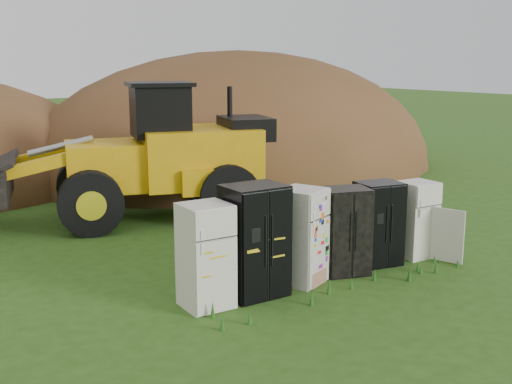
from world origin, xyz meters
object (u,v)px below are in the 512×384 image
fridge_black_side (255,241)px  fridge_black_right (378,223)px  fridge_dark_mid (345,231)px  wheel_loader (126,153)px  fridge_leftmost (206,256)px  fridge_open_door (416,219)px  fridge_sticker (301,236)px

fridge_black_side → fridge_black_right: (3.00, 0.09, -0.14)m
fridge_dark_mid → wheel_loader: wheel_loader is taller
fridge_leftmost → fridge_black_right: (3.95, 0.09, -0.04)m
fridge_black_right → fridge_open_door: fridge_black_right is taller
fridge_sticker → fridge_black_right: 1.95m
fridge_black_right → wheel_loader: 6.71m
fridge_black_right → wheel_loader: size_ratio=0.23×
fridge_leftmost → wheel_loader: bearing=80.6°
fridge_black_side → wheel_loader: 6.19m
fridge_leftmost → fridge_sticker: bearing=3.1°
fridge_black_side → fridge_open_door: size_ratio=1.23×
fridge_black_side → wheel_loader: wheel_loader is taller
fridge_black_right → fridge_dark_mid: bearing=-165.0°
fridge_open_door → fridge_sticker: bearing=-178.1°
fridge_black_side → fridge_dark_mid: (2.07, 0.01, -0.14)m
fridge_leftmost → fridge_black_right: size_ratio=1.05×
wheel_loader → fridge_dark_mid: bearing=-56.9°
fridge_sticker → fridge_open_door: size_ratio=1.11×
fridge_sticker → wheel_loader: (-0.81, 6.09, 0.86)m
fridge_open_door → wheel_loader: size_ratio=0.22×
fridge_leftmost → wheel_loader: wheel_loader is taller
fridge_sticker → fridge_dark_mid: bearing=-25.2°
fridge_black_right → fridge_open_door: (1.00, -0.07, -0.04)m
fridge_sticker → fridge_dark_mid: (1.02, -0.04, -0.05)m
fridge_leftmost → fridge_sticker: 2.01m
fridge_dark_mid → fridge_open_door: (1.93, -0.00, -0.04)m
fridge_black_side → wheel_loader: size_ratio=0.27×
fridge_black_side → wheel_loader: (0.24, 6.14, 0.76)m
fridge_sticker → fridge_open_door: fridge_sticker is taller
wheel_loader → fridge_open_door: bearing=-42.0°
fridge_dark_mid → fridge_sticker: bearing=-164.0°
fridge_dark_mid → wheel_loader: 6.45m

